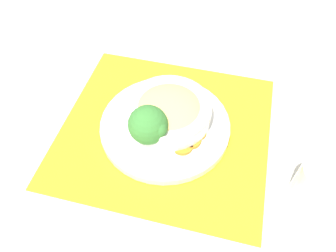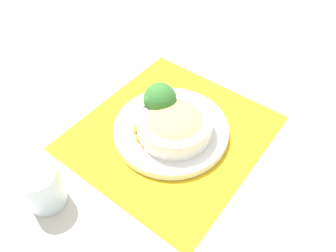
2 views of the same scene
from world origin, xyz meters
The scene contains 9 objects.
ground_plane centered at (0.00, 0.00, 0.00)m, with size 4.00×4.00×0.00m, color beige.
placemat centered at (0.00, 0.00, 0.00)m, with size 0.45×0.42×0.00m.
plate centered at (0.00, 0.00, 0.02)m, with size 0.27×0.27×0.02m.
bowl centered at (-0.01, -0.01, 0.05)m, with size 0.18×0.18×0.06m.
broccoli_floret centered at (0.02, 0.05, 0.07)m, with size 0.08×0.08×0.09m.
carrot_slice_near centered at (-0.05, 0.05, 0.02)m, with size 0.04×0.04×0.01m.
carrot_slice_middle centered at (-0.06, 0.03, 0.02)m, with size 0.04×0.04×0.01m.
carrot_slice_far centered at (-0.07, 0.01, 0.02)m, with size 0.04×0.04×0.01m.
water_glass centered at (-0.29, 0.10, 0.04)m, with size 0.08×0.08×0.10m.
Camera 1 is at (-0.10, 0.42, 0.56)m, focal length 35.00 mm.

